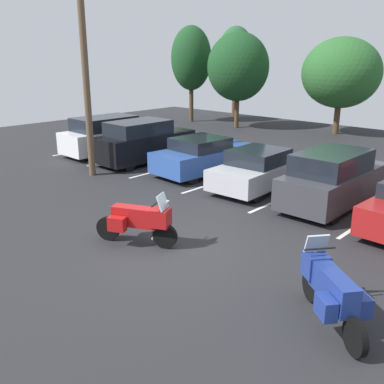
# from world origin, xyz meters

# --- Properties ---
(ground) EXTENTS (44.00, 44.00, 0.10)m
(ground) POSITION_xyz_m (0.00, 0.00, -0.05)
(ground) COLOR #262628
(motorcycle_touring) EXTENTS (2.09, 1.21, 1.42)m
(motorcycle_touring) POSITION_xyz_m (-0.82, -0.28, 0.66)
(motorcycle_touring) COLOR black
(motorcycle_touring) RESTS_ON ground
(motorcycle_second) EXTENTS (1.92, 1.51, 1.45)m
(motorcycle_second) POSITION_xyz_m (4.34, -0.16, 0.67)
(motorcycle_second) COLOR black
(motorcycle_second) RESTS_ON ground
(parking_stripes) EXTENTS (20.41, 5.00, 0.01)m
(parking_stripes) POSITION_xyz_m (-1.57, 6.03, 0.00)
(parking_stripes) COLOR silver
(parking_stripes) RESTS_ON ground
(car_white) EXTENTS (1.95, 4.46, 1.81)m
(car_white) POSITION_xyz_m (-10.19, 5.67, 0.90)
(car_white) COLOR white
(car_white) RESTS_ON ground
(car_black) EXTENTS (1.91, 4.64, 1.88)m
(car_black) POSITION_xyz_m (-7.57, 5.76, 0.91)
(car_black) COLOR black
(car_black) RESTS_ON ground
(car_blue) EXTENTS (2.24, 4.55, 1.49)m
(car_blue) POSITION_xyz_m (-4.30, 6.17, 0.72)
(car_blue) COLOR #2D519E
(car_blue) RESTS_ON ground
(car_silver) EXTENTS (1.99, 4.38, 1.46)m
(car_silver) POSITION_xyz_m (-1.40, 5.94, 0.71)
(car_silver) COLOR #B7B7BC
(car_silver) RESTS_ON ground
(car_charcoal) EXTENTS (1.78, 4.45, 1.81)m
(car_charcoal) POSITION_xyz_m (1.40, 5.92, 0.88)
(car_charcoal) COLOR #38383D
(car_charcoal) RESTS_ON ground
(utility_pole) EXTENTS (1.80, 0.31, 9.28)m
(utility_pole) POSITION_xyz_m (-7.39, 2.84, 4.80)
(utility_pole) COLOR brown
(utility_pole) RESTS_ON ground
(tree_right) EXTENTS (4.59, 4.59, 5.65)m
(tree_right) POSITION_xyz_m (-4.54, 18.57, 3.60)
(tree_right) COLOR #4C3823
(tree_right) RESTS_ON ground
(tree_center_right) EXTENTS (2.82, 2.82, 6.56)m
(tree_center_right) POSITION_xyz_m (-14.53, 16.30, 4.36)
(tree_center_right) COLOR #4C3823
(tree_center_right) RESTS_ON ground
(tree_center) EXTENTS (2.82, 2.82, 6.69)m
(tree_center) POSITION_xyz_m (-14.14, 20.83, 4.45)
(tree_center) COLOR #4C3823
(tree_center) RESTS_ON ground
(tree_far_right) EXTENTS (3.94, 3.94, 6.04)m
(tree_far_right) POSITION_xyz_m (-10.44, 16.31, 3.88)
(tree_far_right) COLOR #4C3823
(tree_far_right) RESTS_ON ground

